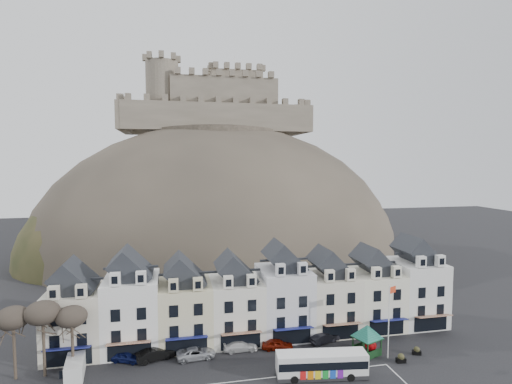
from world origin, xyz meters
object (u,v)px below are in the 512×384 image
red_buoy (371,346)px  car_silver (196,353)px  bus (321,363)px  bus_shelter (367,331)px  car_charcoal (324,337)px  car_white (240,346)px  flagpole (389,317)px  car_navy (126,356)px  white_van (75,368)px  car_black (155,354)px  car_maroon (277,345)px

red_buoy → car_silver: size_ratio=0.38×
bus → car_silver: bearing=159.8°
bus_shelter → car_charcoal: size_ratio=1.32×
car_silver → car_charcoal: (17.01, 0.90, 0.03)m
bus_shelter → car_white: bearing=144.4°
flagpole → car_navy: flagpole is taller
white_van → red_buoy: bearing=-9.8°
bus → white_van: 27.65m
white_van → car_charcoal: (30.55, 2.34, -0.30)m
car_black → bus_shelter: bearing=-117.6°
red_buoy → car_navy: red_buoy is taller
car_maroon → car_charcoal: size_ratio=0.95×
car_white → car_charcoal: size_ratio=1.06×
white_van → car_silver: size_ratio=0.97×
car_navy → car_maroon: (18.67, -0.72, 0.03)m
car_black → bus: bearing=-131.9°
car_maroon → car_charcoal: bearing=-68.3°
red_buoy → car_maroon: 11.73m
bus_shelter → white_van: 34.68m
red_buoy → car_charcoal: size_ratio=0.43×
car_navy → white_van: bearing=136.2°
red_buoy → car_white: 16.45m
car_maroon → bus: bearing=-141.0°
car_silver → car_maroon: size_ratio=1.18×
car_silver → car_white: (5.65, 0.90, -0.02)m
car_navy → bus: bearing=-88.2°
flagpole → car_charcoal: 9.46m
car_navy → red_buoy: bearing=-75.7°
bus → red_buoy: 9.03m
car_white → car_charcoal: 11.36m
bus → flagpole: flagpole is taller
red_buoy → car_black: 26.74m
flagpole → bus_shelter: bearing=146.3°
bus → car_maroon: 8.00m
bus → white_van: (-27.06, 5.67, -0.58)m
red_buoy → car_maroon: red_buoy is taller
car_charcoal → white_van: bearing=78.0°
car_navy → car_charcoal: (25.33, 0.00, 0.04)m
flagpole → car_charcoal: flagpole is taller
car_black → car_silver: size_ratio=0.99×
red_buoy → car_silver: (-21.59, 3.14, -0.25)m
white_van → car_maroon: bearing=-3.2°
bus_shelter → car_maroon: bus_shelter is taller
bus_shelter → flagpole: size_ratio=0.61×
bus → car_navy: bus is taller
bus → car_white: (-7.87, 8.01, -0.93)m
car_maroon → car_silver: bearing=106.5°
white_van → car_black: (8.66, 2.04, -0.23)m
car_charcoal → car_maroon: bearing=79.8°
car_black → red_buoy: bearing=-117.2°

